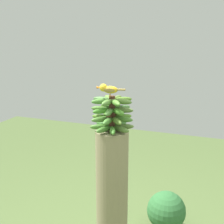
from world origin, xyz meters
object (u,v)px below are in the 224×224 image
at_px(perched_bird, 108,89).
at_px(tropical_shrub, 166,211).
at_px(banana_tree, 112,221).
at_px(banana_bunch, 112,114).

bearing_deg(perched_bird, tropical_shrub, -105.30).
distance_m(perched_bird, tropical_shrub, 1.66).
xyz_separation_m(banana_tree, perched_bird, (0.02, 0.03, 0.93)).
bearing_deg(banana_tree, perched_bird, 58.85).
distance_m(banana_tree, perched_bird, 0.93).
relative_size(banana_tree, perched_bird, 7.43).
bearing_deg(tropical_shrub, perched_bird, 74.70).
relative_size(perched_bird, tropical_shrub, 0.41).
bearing_deg(tropical_shrub, banana_tree, 75.23).
distance_m(banana_tree, banana_bunch, 0.77).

